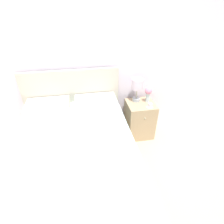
{
  "coord_description": "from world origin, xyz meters",
  "views": [
    {
      "loc": [
        0.17,
        -2.57,
        2.03
      ],
      "look_at": [
        0.54,
        -0.57,
        0.73
      ],
      "focal_mm": 28.0,
      "sensor_mm": 36.0,
      "label": 1
    }
  ],
  "objects": [
    {
      "name": "ground_plane",
      "position": [
        0.0,
        0.0,
        0.0
      ],
      "size": [
        12.0,
        12.0,
        0.0
      ],
      "primitive_type": "plane",
      "color": "#CCB28E"
    },
    {
      "name": "teacup",
      "position": [
        1.18,
        -0.37,
        0.65
      ],
      "size": [
        0.1,
        0.1,
        0.07
      ],
      "color": "white",
      "rests_on": "nightstand"
    },
    {
      "name": "flower_vase",
      "position": [
        1.2,
        -0.2,
        0.78
      ],
      "size": [
        0.11,
        0.11,
        0.26
      ],
      "color": "silver",
      "rests_on": "nightstand"
    },
    {
      "name": "wall_back",
      "position": [
        0.0,
        0.07,
        1.3
      ],
      "size": [
        8.0,
        0.06,
        2.6
      ],
      "color": "white",
      "rests_on": "ground_plane"
    },
    {
      "name": "bed",
      "position": [
        0.0,
        -0.98,
        0.35
      ],
      "size": [
        1.48,
        2.09,
        1.17
      ],
      "color": "beige",
      "rests_on": "ground_plane"
    },
    {
      "name": "nightstand",
      "position": [
        1.08,
        -0.24,
        0.31
      ],
      "size": [
        0.44,
        0.46,
        0.62
      ],
      "color": "tan",
      "rests_on": "ground_plane"
    },
    {
      "name": "table_lamp",
      "position": [
        1.03,
        -0.14,
        0.89
      ],
      "size": [
        0.19,
        0.19,
        0.39
      ],
      "color": "#A8B2BC",
      "rests_on": "nightstand"
    }
  ]
}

